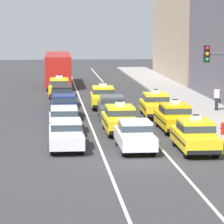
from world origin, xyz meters
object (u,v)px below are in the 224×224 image
object	(u,v)px
sedan_left_second	(64,119)
sedan_center_nearest	(135,134)
sedan_left_nearest	(66,133)
bus_left_sixth	(58,68)
sedan_left_third	(64,105)
pedestrian_mid_block	(217,98)
sedan_center_third	(112,106)
taxi_left_fifth	(59,87)
taxi_right_nearest	(195,135)
taxi_right_second	(174,117)
fire_hydrant	(223,128)
taxi_right_third	(156,104)
sedan_left_fourth	(62,96)
taxi_center_second	(120,119)
taxi_center_fourth	(103,97)

from	to	relation	value
sedan_left_second	sedan_center_nearest	xyz separation A→B (m)	(3.52, -5.67, 0.00)
sedan_left_nearest	bus_left_sixth	bearing A→B (deg)	89.83
sedan_left_third	pedestrian_mid_block	distance (m)	11.23
sedan_center_third	sedan_center_nearest	bearing A→B (deg)	-89.32
taxi_left_fifth	sedan_center_nearest	bearing A→B (deg)	-81.63
sedan_left_second	bus_left_sixth	xyz separation A→B (m)	(0.08, 27.92, 0.97)
taxi_right_nearest	taxi_right_second	distance (m)	6.38
fire_hydrant	bus_left_sixth	bearing A→B (deg)	106.50
sedan_left_second	taxi_right_third	xyz separation A→B (m)	(6.49, 5.86, 0.03)
pedestrian_mid_block	taxi_left_fifth	bearing A→B (deg)	137.09
sedan_left_fourth	bus_left_sixth	size ratio (longest dim) A/B	0.39
taxi_center_second	taxi_right_nearest	size ratio (longest dim) A/B	1.00
taxi_left_fifth	bus_left_sixth	distance (m)	9.89
taxi_right_second	taxi_left_fifth	bearing A→B (deg)	110.32
sedan_center_third	taxi_center_fourth	size ratio (longest dim) A/B	0.94
sedan_left_second	bus_left_sixth	world-z (taller)	bus_left_sixth
sedan_left_nearest	taxi_right_third	bearing A→B (deg)	59.16
sedan_left_second	bus_left_sixth	bearing A→B (deg)	89.84
bus_left_sixth	taxi_right_third	xyz separation A→B (m)	(6.41, -22.06, -0.94)
sedan_center_nearest	taxi_center_fourth	world-z (taller)	taxi_center_fourth
sedan_center_nearest	bus_left_sixth	bearing A→B (deg)	95.85
sedan_left_nearest	bus_left_sixth	distance (m)	32.97
taxi_right_nearest	sedan_left_nearest	bearing A→B (deg)	168.86
sedan_left_nearest	taxi_center_second	distance (m)	5.66
sedan_left_fourth	taxi_left_fifth	distance (m)	6.14
pedestrian_mid_block	taxi_right_nearest	bearing A→B (deg)	-108.83
sedan_left_fourth	pedestrian_mid_block	world-z (taller)	pedestrian_mid_block
sedan_left_second	taxi_center_fourth	distance (m)	11.24
sedan_left_nearest	taxi_right_second	bearing A→B (deg)	37.13
sedan_left_third	fire_hydrant	size ratio (longest dim) A/B	5.90
taxi_left_fifth	taxi_right_second	size ratio (longest dim) A/B	1.01
fire_hydrant	taxi_right_second	bearing A→B (deg)	134.31
sedan_left_second	taxi_right_second	xyz separation A→B (m)	(6.70, 0.04, 0.03)
taxi_right_second	fire_hydrant	bearing A→B (deg)	-45.69
sedan_center_third	sedan_left_third	bearing A→B (deg)	166.29
sedan_left_second	bus_left_sixth	size ratio (longest dim) A/B	0.38
sedan_left_fourth	bus_left_sixth	distance (m)	16.01
sedan_left_third	taxi_right_second	world-z (taller)	taxi_right_second
taxi_right_nearest	sedan_left_third	bearing A→B (deg)	117.10
taxi_center_second	fire_hydrant	bearing A→B (deg)	-18.38
taxi_right_third	fire_hydrant	size ratio (longest dim) A/B	6.32
sedan_left_second	taxi_center_second	world-z (taller)	taxi_center_second
taxi_center_fourth	taxi_right_second	size ratio (longest dim) A/B	1.01
sedan_left_second	taxi_right_nearest	size ratio (longest dim) A/B	0.94
sedan_left_third	sedan_center_nearest	size ratio (longest dim) A/B	1.00
taxi_center_second	taxi_right_second	size ratio (longest dim) A/B	1.00
taxi_left_fifth	sedan_center_third	size ratio (longest dim) A/B	1.06
taxi_right_second	fire_hydrant	world-z (taller)	taxi_right_second
taxi_center_second	taxi_right_third	xyz separation A→B (m)	(3.19, 6.31, 0.00)
sedan_left_second	sedan_left_fourth	bearing A→B (deg)	89.35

